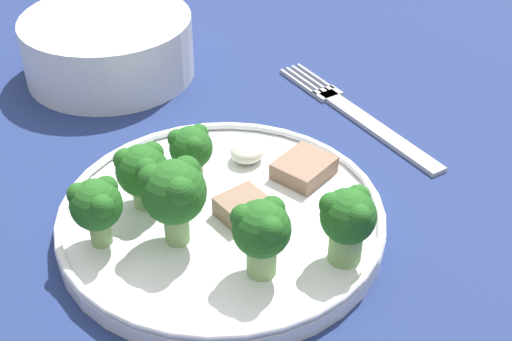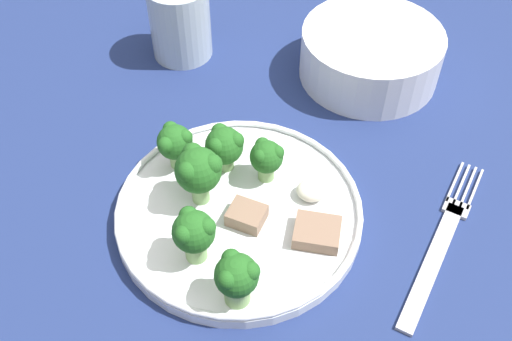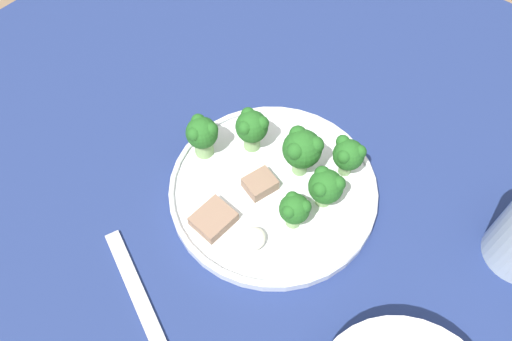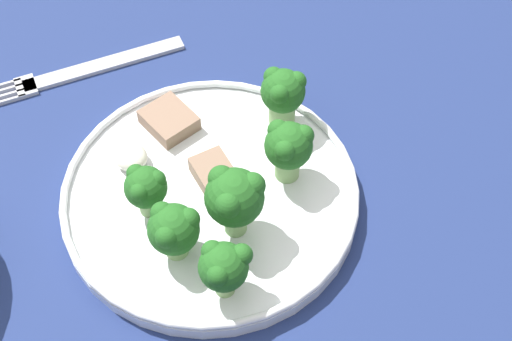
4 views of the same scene
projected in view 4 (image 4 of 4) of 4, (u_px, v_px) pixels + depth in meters
table at (147, 248)px, 0.65m from camera, size 1.09×1.10×0.74m
dinner_plate at (210, 195)px, 0.56m from camera, size 0.23×0.23×0.02m
fork at (75, 73)px, 0.64m from camera, size 0.09×0.20×0.00m
broccoli_floret_near_rim_left at (234, 197)px, 0.50m from camera, size 0.04×0.04×0.06m
broccoli_floret_center_left at (223, 267)px, 0.48m from camera, size 0.04×0.03×0.05m
broccoli_floret_back_left at (288, 147)px, 0.54m from camera, size 0.04×0.04×0.05m
broccoli_floret_front_left at (146, 188)px, 0.52m from camera, size 0.03×0.03×0.05m
broccoli_floret_center_back at (283, 93)px, 0.57m from camera, size 0.04×0.04×0.05m
broccoli_floret_mid_cluster at (173, 229)px, 0.50m from camera, size 0.04×0.04×0.05m
meat_slice_front_slice at (213, 172)px, 0.56m from camera, size 0.04×0.04×0.01m
meat_slice_middle_slice at (169, 120)px, 0.59m from camera, size 0.04×0.04×0.01m
sauce_dollop at (131, 157)px, 0.56m from camera, size 0.03×0.03×0.02m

